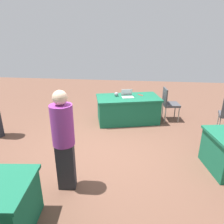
% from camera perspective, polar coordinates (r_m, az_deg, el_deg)
% --- Properties ---
extents(ground_plane, '(14.40, 14.40, 0.00)m').
position_cam_1_polar(ground_plane, '(4.63, -2.32, -10.87)').
color(ground_plane, brown).
extents(table_foreground, '(1.92, 1.32, 0.73)m').
position_cam_1_polar(table_foreground, '(6.03, 4.32, 0.80)').
color(table_foreground, '#196647').
rests_on(table_foreground, ground).
extents(chair_tucked_right, '(0.49, 0.49, 0.95)m').
position_cam_1_polar(chair_tucked_right, '(6.26, 15.20, 2.62)').
color(chair_tucked_right, '#9E9993').
rests_on(chair_tucked_right, ground).
extents(person_attendee_standing, '(0.39, 0.39, 1.67)m').
position_cam_1_polar(person_attendee_standing, '(3.32, -13.07, -6.66)').
color(person_attendee_standing, '#26262D').
rests_on(person_attendee_standing, ground).
extents(laptop_silver, '(0.39, 0.37, 0.21)m').
position_cam_1_polar(laptop_silver, '(5.90, 4.23, 4.46)').
color(laptop_silver, silver).
rests_on(laptop_silver, table_foreground).
extents(yarn_ball, '(0.12, 0.12, 0.12)m').
position_cam_1_polar(yarn_ball, '(5.96, 1.19, 4.88)').
color(yarn_ball, gray).
rests_on(yarn_ball, table_foreground).
extents(scissors_red, '(0.16, 0.15, 0.01)m').
position_cam_1_polar(scissors_red, '(6.13, 7.73, 4.62)').
color(scissors_red, red).
rests_on(scissors_red, table_foreground).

